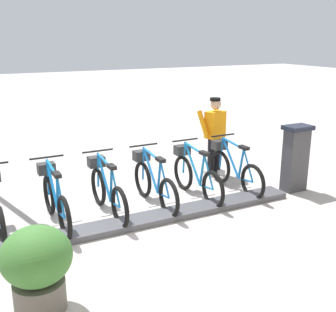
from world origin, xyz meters
The scene contains 10 objects.
ground_plane centered at (0.00, 0.00, 0.00)m, with size 60.00×60.00×0.00m, color #B7ADA8.
dock_rail_base centered at (0.00, 0.00, 0.05)m, with size 0.44×5.93×0.10m, color #47474C.
payment_kiosk centered at (0.05, -3.38, 0.67)m, with size 0.36×0.52×1.28m.
bike_docked_0 centered at (0.63, -2.36, 0.43)m, with size 1.72×0.54×1.02m.
bike_docked_1 centered at (0.63, -1.51, 0.43)m, with size 1.72×0.54×1.02m.
bike_docked_2 centered at (0.63, -0.65, 0.43)m, with size 1.72×0.54×1.02m.
bike_docked_3 centered at (0.63, 0.20, 0.43)m, with size 1.72×0.54×1.02m.
bike_docked_4 centered at (0.63, 1.06, 0.43)m, with size 1.72×0.54×1.02m.
worker_near_rack centered at (1.56, -2.52, 0.91)m, with size 0.52×0.69×1.66m.
planter_bush centered at (-1.50, 1.70, 0.54)m, with size 0.76×0.76×0.97m.
Camera 1 is at (-5.64, 2.25, 2.88)m, focal length 44.67 mm.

